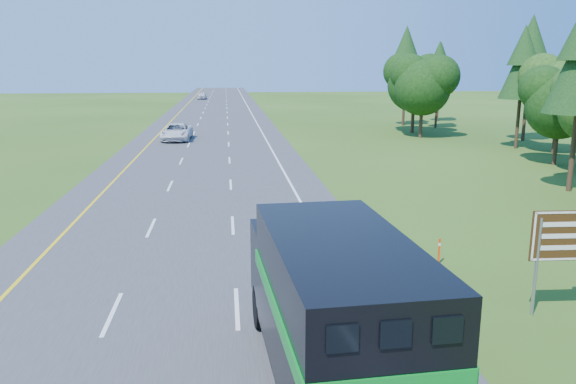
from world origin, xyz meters
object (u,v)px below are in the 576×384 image
exit_sign (567,240)px  far_car (202,96)px  horse_truck (331,308)px  white_suv (177,132)px

exit_sign → far_car: bearing=100.4°
horse_truck → far_car: bearing=90.4°
horse_truck → far_car: horse_truck is taller
horse_truck → far_car: size_ratio=1.96×
far_car → white_suv: bearing=-87.8°
exit_sign → white_suv: bearing=112.1°
white_suv → exit_sign: 43.37m
horse_truck → exit_sign: bearing=20.6°
horse_truck → exit_sign: horse_truck is taller
horse_truck → white_suv: (-6.95, 44.18, -1.23)m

